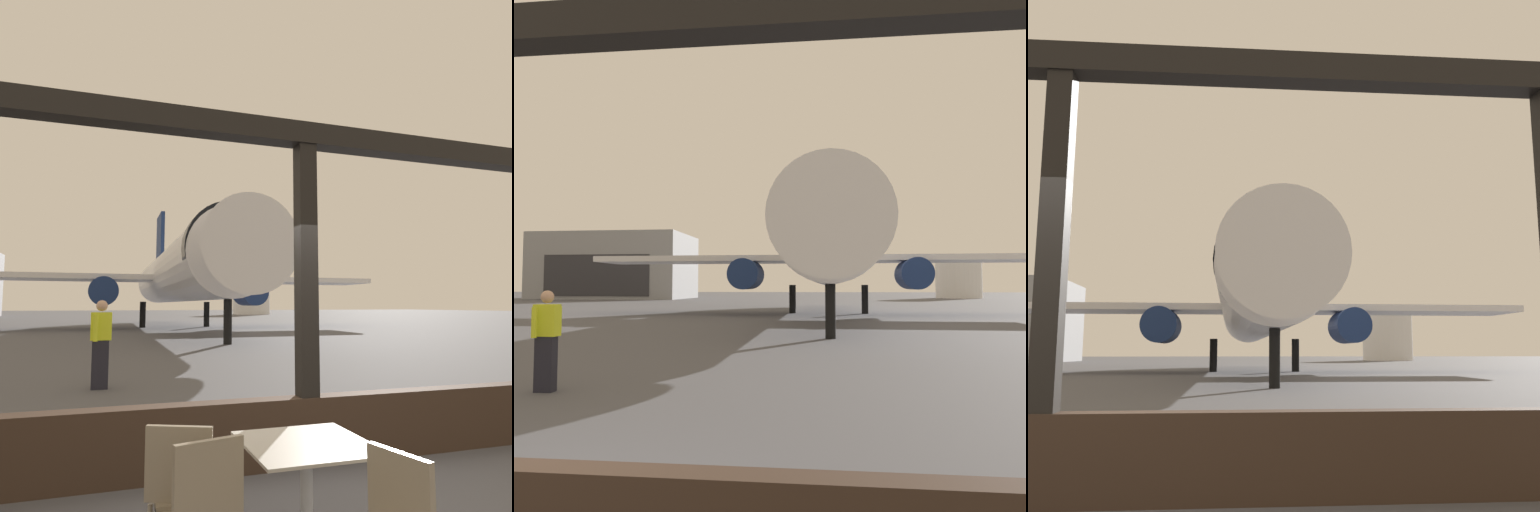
{
  "view_description": "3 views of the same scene",
  "coord_description": "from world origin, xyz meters",
  "views": [
    {
      "loc": [
        -2.03,
        -4.59,
        1.64
      ],
      "look_at": [
        4.84,
        17.02,
        4.06
      ],
      "focal_mm": 32.44,
      "sensor_mm": 36.0,
      "label": 1
    },
    {
      "loc": [
        2.67,
        -3.06,
        1.82
      ],
      "look_at": [
        0.7,
        14.59,
        2.88
      ],
      "focal_mm": 35.27,
      "sensor_mm": 36.0,
      "label": 2
    },
    {
      "loc": [
        1.41,
        -4.8,
        1.14
      ],
      "look_at": [
        3.23,
        15.93,
        4.47
      ],
      "focal_mm": 42.08,
      "sensor_mm": 36.0,
      "label": 3
    }
  ],
  "objects": [
    {
      "name": "airplane",
      "position": [
        2.81,
        27.87,
        3.85
      ],
      "size": [
        30.03,
        33.97,
        10.83
      ],
      "color": "silver",
      "rests_on": "ground"
    },
    {
      "name": "ground_plane",
      "position": [
        0.0,
        40.0,
        0.0
      ],
      "size": [
        220.0,
        220.0,
        0.0
      ],
      "primitive_type": "plane",
      "color": "#4C4C51"
    },
    {
      "name": "fuel_storage_tank",
      "position": [
        22.53,
        75.43,
        3.08
      ],
      "size": [
        6.68,
        6.68,
        6.17
      ],
      "primitive_type": "cylinder",
      "color": "white",
      "rests_on": "ground"
    },
    {
      "name": "window_frame",
      "position": [
        0.0,
        0.0,
        1.26
      ],
      "size": [
        8.53,
        0.24,
        3.64
      ],
      "color": "#38281E",
      "rests_on": "ground"
    }
  ]
}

